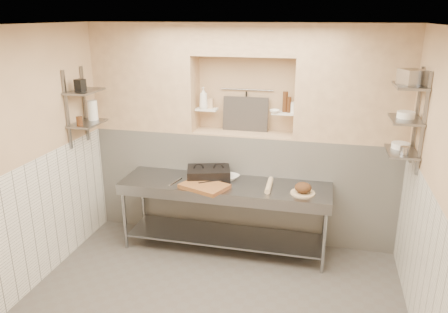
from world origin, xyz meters
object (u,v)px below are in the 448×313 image
(bottle_soap, at_px, (203,98))
(bowl_alcove, at_px, (275,111))
(bread_loaf, at_px, (303,188))
(jug_left, at_px, (93,110))
(panini_press, at_px, (209,174))
(mixing_bowl, at_px, (229,177))
(cutting_board, at_px, (204,186))
(prep_table, at_px, (224,203))
(rolling_pin, at_px, (269,185))

(bottle_soap, bearing_deg, bowl_alcove, -1.65)
(bread_loaf, xyz_separation_m, jug_left, (-2.67, 0.10, 0.76))
(panini_press, xyz_separation_m, bread_loaf, (1.19, -0.21, 0.00))
(mixing_bowl, relative_size, bread_loaf, 1.17)
(panini_press, relative_size, cutting_board, 1.16)
(cutting_board, bearing_deg, bottle_soap, 105.83)
(bread_loaf, relative_size, jug_left, 0.79)
(prep_table, height_order, rolling_pin, rolling_pin)
(bread_loaf, relative_size, bowl_alcove, 1.58)
(mixing_bowl, relative_size, rolling_pin, 0.54)
(panini_press, height_order, bread_loaf, panini_press)
(panini_press, relative_size, jug_left, 2.48)
(cutting_board, xyz_separation_m, bowl_alcove, (0.73, 0.70, 0.81))
(rolling_pin, height_order, bowl_alcove, bowl_alcove)
(panini_press, bearing_deg, jug_left, 167.76)
(jug_left, bearing_deg, bread_loaf, -2.08)
(cutting_board, bearing_deg, panini_press, 95.96)
(mixing_bowl, distance_m, bread_loaf, 0.97)
(prep_table, relative_size, rolling_pin, 6.02)
(prep_table, bearing_deg, mixing_bowl, 81.36)
(prep_table, xyz_separation_m, bowl_alcove, (0.53, 0.51, 1.09))
(rolling_pin, distance_m, bread_loaf, 0.42)
(panini_press, height_order, cutting_board, panini_press)
(cutting_board, relative_size, bread_loaf, 2.70)
(prep_table, distance_m, bottle_soap, 1.39)
(bowl_alcove, bearing_deg, cutting_board, -136.37)
(rolling_pin, distance_m, jug_left, 2.41)
(bread_loaf, xyz_separation_m, bottle_soap, (-1.37, 0.62, 0.88))
(cutting_board, distance_m, bread_loaf, 1.17)
(prep_table, distance_m, mixing_bowl, 0.33)
(bowl_alcove, bearing_deg, jug_left, -167.53)
(prep_table, relative_size, jug_left, 10.45)
(bread_loaf, distance_m, jug_left, 2.78)
(bottle_soap, height_order, jug_left, bottle_soap)
(panini_press, xyz_separation_m, rolling_pin, (0.79, -0.12, -0.04))
(panini_press, height_order, mixing_bowl, panini_press)
(prep_table, xyz_separation_m, bread_loaf, (0.96, -0.09, 0.33))
(bowl_alcove, bearing_deg, rolling_pin, -87.05)
(mixing_bowl, bearing_deg, rolling_pin, -17.85)
(cutting_board, distance_m, bowl_alcove, 1.29)
(prep_table, bearing_deg, cutting_board, -137.17)
(mixing_bowl, bearing_deg, cutting_board, -122.58)
(cutting_board, height_order, rolling_pin, rolling_pin)
(mixing_bowl, height_order, jug_left, jug_left)
(bowl_alcove, bearing_deg, bread_loaf, -53.87)
(prep_table, height_order, cutting_board, cutting_board)
(bread_loaf, bearing_deg, prep_table, 174.90)
(cutting_board, bearing_deg, bread_loaf, 5.03)
(bread_loaf, bearing_deg, panini_press, 170.17)
(panini_press, distance_m, rolling_pin, 0.80)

